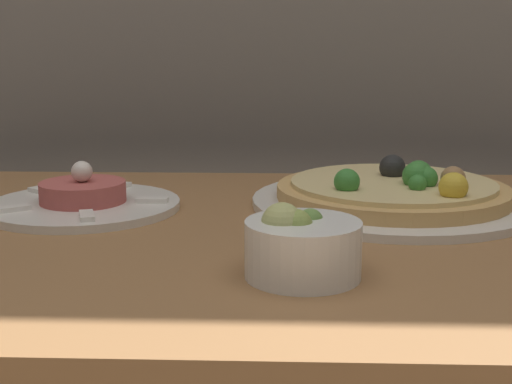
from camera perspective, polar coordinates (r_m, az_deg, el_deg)
dining_table at (r=0.85m, az=0.20°, el=-10.65°), size 1.10×0.69×0.73m
pizza_plate at (r=0.94m, az=10.98°, el=-0.12°), size 0.36×0.36×0.06m
tartare_plate at (r=0.93m, az=-13.65°, el=-0.66°), size 0.24×0.24×0.06m
small_bowl at (r=0.65m, az=3.64°, el=-4.30°), size 0.11×0.11×0.07m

